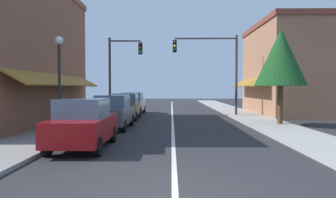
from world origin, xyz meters
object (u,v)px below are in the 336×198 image
at_px(parked_car_nearest_left, 84,124).
at_px(tree_right_near, 281,58).
at_px(parked_car_far_left, 133,103).
at_px(street_lamp_left_near, 59,68).
at_px(traffic_signal_mast_arm, 215,61).
at_px(traffic_signal_left_corner, 120,65).
at_px(parked_car_third_left, 126,106).
at_px(parked_car_second_left, 113,112).

height_order(parked_car_nearest_left, tree_right_near, tree_right_near).
distance_m(parked_car_far_left, street_lamp_left_near, 12.88).
distance_m(parked_car_far_left, tree_right_near, 12.94).
distance_m(traffic_signal_mast_arm, traffic_signal_left_corner, 7.23).
bearing_deg(parked_car_third_left, street_lamp_left_near, -103.31).
bearing_deg(parked_car_nearest_left, parked_car_second_left, 89.64).
distance_m(parked_car_third_left, traffic_signal_left_corner, 4.18).
xyz_separation_m(parked_car_third_left, tree_right_near, (9.23, -3.80, 2.95)).
xyz_separation_m(traffic_signal_mast_arm, traffic_signal_left_corner, (-7.20, 0.52, -0.23)).
xyz_separation_m(traffic_signal_mast_arm, tree_right_near, (2.84, -6.06, -0.29)).
height_order(parked_car_second_left, traffic_signal_mast_arm, traffic_signal_mast_arm).
bearing_deg(parked_car_second_left, tree_right_near, 9.11).
bearing_deg(parked_car_second_left, parked_car_far_left, 91.83).
height_order(traffic_signal_mast_arm, traffic_signal_left_corner, traffic_signal_mast_arm).
bearing_deg(traffic_signal_left_corner, parked_car_far_left, 68.79).
bearing_deg(traffic_signal_mast_arm, parked_car_third_left, -160.50).
distance_m(parked_car_nearest_left, parked_car_far_left, 15.40).
distance_m(parked_car_second_left, parked_car_third_left, 5.10).
xyz_separation_m(parked_car_second_left, traffic_signal_mast_arm, (6.34, 7.36, 3.24)).
bearing_deg(traffic_signal_mast_arm, parked_car_second_left, -130.76).
xyz_separation_m(parked_car_far_left, traffic_signal_mast_arm, (6.47, -2.42, 3.24)).
height_order(traffic_signal_left_corner, tree_right_near, traffic_signal_left_corner).
distance_m(parked_car_third_left, parked_car_far_left, 4.68).
relative_size(parked_car_far_left, tree_right_near, 0.76).
distance_m(parked_car_nearest_left, parked_car_third_left, 10.72).
xyz_separation_m(traffic_signal_left_corner, street_lamp_left_near, (-0.98, -10.69, -0.89)).
bearing_deg(parked_car_third_left, tree_right_near, -22.92).
bearing_deg(tree_right_near, parked_car_second_left, -171.98).
bearing_deg(street_lamp_left_near, parked_car_third_left, 77.21).
height_order(parked_car_second_left, parked_car_far_left, same).
bearing_deg(parked_car_second_left, traffic_signal_left_corner, 97.33).
height_order(parked_car_third_left, parked_car_far_left, same).
height_order(parked_car_third_left, street_lamp_left_near, street_lamp_left_near).
xyz_separation_m(parked_car_nearest_left, parked_car_second_left, (0.03, 5.62, 0.00)).
xyz_separation_m(parked_car_third_left, traffic_signal_left_corner, (-0.82, 2.78, 3.01)).
relative_size(parked_car_second_left, parked_car_far_left, 1.00).
bearing_deg(parked_car_third_left, traffic_signal_left_corner, 105.91).
relative_size(parked_car_nearest_left, traffic_signal_mast_arm, 0.67).
bearing_deg(parked_car_nearest_left, street_lamp_left_near, 122.73).
distance_m(street_lamp_left_near, tree_right_near, 11.79).
distance_m(parked_car_nearest_left, tree_right_near, 11.89).
xyz_separation_m(parked_car_nearest_left, parked_car_third_left, (-0.02, 10.72, 0.00)).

